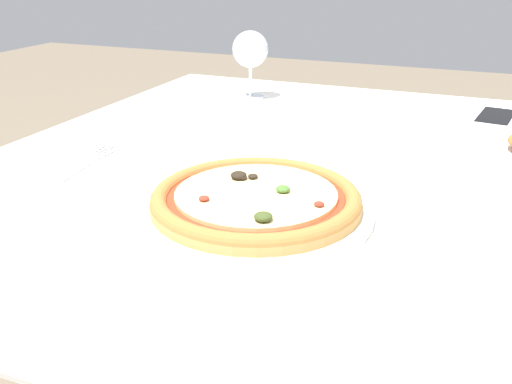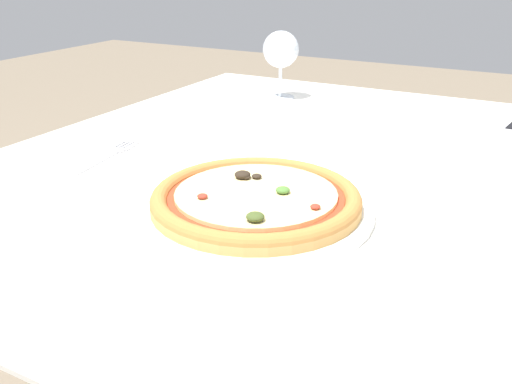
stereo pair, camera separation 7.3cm
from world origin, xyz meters
The scene contains 5 objects.
dining_table centered at (0.00, 0.00, 0.65)m, with size 1.22×1.14×0.73m.
pizza_plate centered at (-0.09, -0.21, 0.75)m, with size 0.30×0.30×0.04m.
fork centered at (-0.42, -0.13, 0.74)m, with size 0.04×0.17×0.00m.
wine_glass_far_right centered at (-0.35, 0.37, 0.84)m, with size 0.08×0.08×0.15m.
cell_phone centered at (0.19, 0.38, 0.74)m, with size 0.09×0.15×0.01m.
Camera 1 is at (0.16, -0.84, 1.05)m, focal length 40.00 mm.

